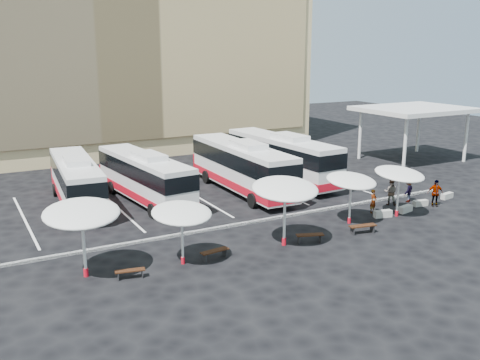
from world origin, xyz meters
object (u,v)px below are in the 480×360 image
wood_bench_1 (215,252)px  conc_bench_1 (405,209)px  sunshade_3 (351,181)px  passenger_0 (373,201)px  bus_2 (242,165)px  wood_bench_3 (363,227)px  conc_bench_2 (420,203)px  passenger_1 (391,192)px  bus_0 (76,180)px  bus_1 (144,176)px  sunshade_4 (400,174)px  conc_bench_0 (383,214)px  passenger_3 (408,190)px  conc_bench_3 (447,196)px  passenger_2 (435,193)px  wood_bench_2 (310,236)px  sunshade_0 (82,213)px  sunshade_1 (182,213)px  wood_bench_0 (130,272)px  sunshade_2 (285,189)px  bus_3 (282,156)px

wood_bench_1 → conc_bench_1: (14.86, 1.25, -0.15)m
sunshade_3 → passenger_0: 3.62m
bus_2 → wood_bench_3: 12.08m
conc_bench_2 → passenger_0: size_ratio=0.69×
conc_bench_2 → passenger_1: (-1.63, 1.23, 0.72)m
bus_0 → bus_2: (11.90, -2.11, 0.22)m
bus_0 → bus_1: (4.50, -1.18, 0.04)m
bus_2 → sunshade_4: size_ratio=3.33×
sunshade_4 → conc_bench_0: bearing=165.0°
conc_bench_0 → passenger_3: (4.09, 1.84, 0.64)m
conc_bench_3 → conc_bench_2: bearing=-172.1°
conc_bench_2 → passenger_2: 1.20m
conc_bench_2 → passenger_0: 4.05m
conc_bench_1 → wood_bench_2: bearing=-169.9°
wood_bench_2 → bus_2: bearing=80.5°
sunshade_0 → bus_0: bearing=79.5°
sunshade_0 → passenger_3: bearing=4.9°
sunshade_1 → conc_bench_0: (14.44, 0.95, -2.47)m
sunshade_0 → bus_1: bearing=58.7°
sunshade_0 → wood_bench_2: size_ratio=2.56×
sunshade_4 → conc_bench_3: sunshade_4 is taller
sunshade_3 → conc_bench_2: 7.33m
wood_bench_0 → sunshade_4: bearing=3.6°
bus_1 → sunshade_2: (3.93, -12.17, 1.37)m
conc_bench_3 → passenger_0: (-7.15, -0.00, 0.59)m
conc_bench_3 → passenger_1: bearing=170.6°
bus_1 → wood_bench_2: size_ratio=7.30×
passenger_1 → passenger_3: bearing=-134.9°
conc_bench_2 → sunshade_0: bearing=-178.0°
bus_2 → passenger_0: size_ratio=8.04×
bus_2 → bus_3: (4.54, 1.43, 0.01)m
sunshade_3 → wood_bench_3: size_ratio=2.00×
sunshade_3 → passenger_1: size_ratio=1.88×
bus_0 → wood_bench_2: bearing=-49.1°
bus_1 → sunshade_3: (9.65, -10.91, 0.87)m
conc_bench_3 → conc_bench_0: bearing=-171.5°
wood_bench_1 → conc_bench_0: wood_bench_1 is taller
passenger_0 → bus_0: bearing=129.7°
sunshade_0 → passenger_1: size_ratio=2.25×
bus_3 → sunshade_2: bus_3 is taller
wood_bench_3 → passenger_0: passenger_0 is taller
wood_bench_2 → conc_bench_0: size_ratio=1.34×
bus_3 → sunshade_4: (1.41, -11.74, 0.76)m
sunshade_0 → wood_bench_2: (12.25, -1.35, -2.82)m
bus_1 → bus_2: (7.40, -0.93, 0.18)m
wood_bench_0 → bus_0: bearing=88.0°
conc_bench_3 → passenger_0: bearing=-180.0°
bus_2 → passenger_2: size_ratio=6.74×
wood_bench_0 → passenger_3: size_ratio=0.85×
passenger_0 → bus_2: bearing=102.4°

